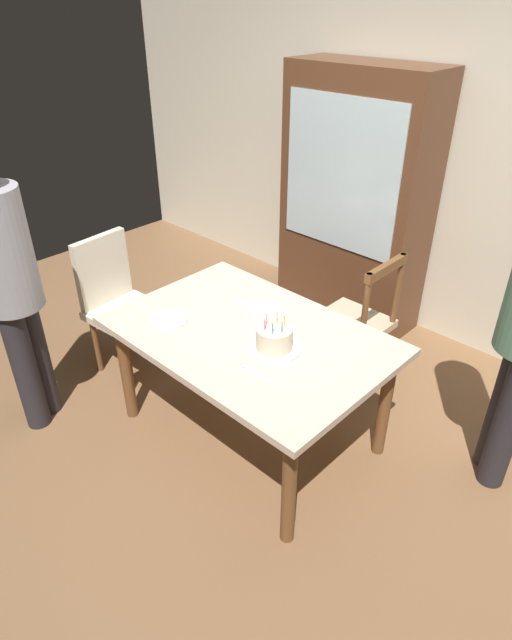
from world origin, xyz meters
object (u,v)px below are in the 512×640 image
object	(u,v)px
dining_table	(249,345)
chair_upholstered	(117,298)
plate_near_celebrant	(168,320)
chair_spindle_back	(355,324)
person_celebrant	(9,283)
plate_far_side	(268,311)
china_cabinet	(355,202)
birthday_cake	(274,340)

from	to	relation	value
dining_table	chair_upholstered	size ratio (longest dim) A/B	1.57
plate_near_celebrant	chair_spindle_back	distance (m)	1.22
dining_table	person_celebrant	distance (m)	1.34
plate_far_side	chair_spindle_back	xyz separation A→B (m)	(0.22, 0.60, -0.27)
plate_far_side	china_cabinet	bearing A→B (deg)	104.74
plate_far_side	chair_upholstered	world-z (taller)	chair_upholstered
birthday_cake	chair_upholstered	world-z (taller)	chair_upholstered
plate_far_side	person_celebrant	distance (m)	1.42
plate_near_celebrant	china_cabinet	size ratio (longest dim) A/B	0.12
person_celebrant	china_cabinet	world-z (taller)	china_cabinet
chair_spindle_back	plate_far_side	bearing A→B (deg)	-109.84
birthday_cake	plate_near_celebrant	xyz separation A→B (m)	(-0.61, -0.20, -0.05)
plate_near_celebrant	chair_spindle_back	bearing A→B (deg)	62.28
plate_far_side	china_cabinet	xyz separation A→B (m)	(-0.35, 1.33, 0.22)
plate_far_side	chair_spindle_back	size ratio (longest dim) A/B	0.23
person_celebrant	dining_table	bearing A→B (deg)	37.36
dining_table	chair_spindle_back	distance (m)	0.85
person_celebrant	china_cabinet	size ratio (longest dim) A/B	0.87
birthday_cake	chair_upholstered	bearing A→B (deg)	-176.22
dining_table	chair_spindle_back	size ratio (longest dim) A/B	1.57
dining_table	chair_upholstered	bearing A→B (deg)	-174.39
chair_upholstered	chair_spindle_back	bearing A→B (deg)	36.21
plate_far_side	chair_spindle_back	distance (m)	0.69
birthday_cake	china_cabinet	xyz separation A→B (m)	(-0.63, 1.58, 0.17)
plate_far_side	china_cabinet	world-z (taller)	china_cabinet
chair_upholstered	plate_far_side	bearing A→B (deg)	17.67
plate_near_celebrant	plate_far_side	distance (m)	0.56
dining_table	plate_far_side	world-z (taller)	plate_far_side
birthday_cake	china_cabinet	distance (m)	1.71
chair_upholstered	china_cabinet	distance (m)	1.86
plate_near_celebrant	chair_spindle_back	xyz separation A→B (m)	(0.55, 1.05, -0.27)
birthday_cake	chair_spindle_back	world-z (taller)	chair_spindle_back
birthday_cake	plate_far_side	distance (m)	0.38
person_celebrant	china_cabinet	distance (m)	2.43
birthday_cake	plate_far_side	bearing A→B (deg)	137.85
birthday_cake	plate_far_side	world-z (taller)	birthday_cake
dining_table	plate_far_side	size ratio (longest dim) A/B	6.80
birthday_cake	china_cabinet	world-z (taller)	china_cabinet
plate_near_celebrant	china_cabinet	xyz separation A→B (m)	(-0.01, 1.78, 0.22)
plate_near_celebrant	chair_upholstered	distance (m)	0.76
person_celebrant	china_cabinet	xyz separation A→B (m)	(0.61, 2.35, 0.01)
plate_near_celebrant	plate_far_side	xyz separation A→B (m)	(0.34, 0.45, 0.00)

